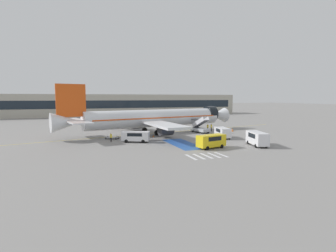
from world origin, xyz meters
name	(u,v)px	position (x,y,z in m)	size (l,w,h in m)	color
ground_plane	(152,133)	(0.00, 0.00, 0.00)	(600.00, 600.00, 0.00)	gray
apron_leadline_yellow	(157,133)	(0.98, -0.48, 0.00)	(0.20, 77.36, 0.01)	gold
apron_stand_patch_blue	(183,144)	(0.98, -15.71, 0.00)	(4.08, 11.48, 0.01)	#2856A8
apron_walkway_bar_0	(191,157)	(-2.02, -25.69, 0.00)	(0.44, 3.60, 0.01)	silver
apron_walkway_bar_1	(199,156)	(-0.82, -25.69, 0.00)	(0.44, 3.60, 0.01)	silver
apron_walkway_bar_2	(206,156)	(0.38, -25.69, 0.00)	(0.44, 3.60, 0.01)	silver
apron_walkway_bar_3	(214,155)	(1.58, -25.69, 0.00)	(0.44, 3.60, 0.01)	silver
apron_walkway_bar_4	(221,155)	(2.78, -25.69, 0.00)	(0.44, 3.60, 0.01)	silver
airliner	(154,118)	(0.36, -0.61, 3.47)	(43.47, 32.39, 10.77)	silver
boarding_stairs_forward	(200,128)	(10.87, -3.06, 0.98)	(3.12, 5.51, 3.92)	#ADB2BA
fuel_tanker	(105,119)	(-8.34, 22.16, 1.78)	(8.97, 3.75, 3.52)	#38383D
service_van_0	(136,136)	(-6.46, -11.18, 1.20)	(5.31, 3.81, 1.98)	silver
service_van_1	(211,140)	(3.73, -21.00, 1.31)	(5.18, 2.81, 2.20)	yellow
service_van_2	(257,138)	(12.18, -21.70, 1.40)	(3.33, 5.70, 2.36)	silver
service_van_3	(223,132)	(11.24, -12.22, 1.26)	(2.86, 5.21, 2.10)	silver
baggage_cart	(112,138)	(-10.02, -5.69, 0.26)	(3.00, 2.51, 0.87)	gray
ground_crew_0	(211,127)	(14.56, -1.68, 1.05)	(0.27, 0.45, 1.81)	black
ground_crew_1	(111,137)	(-10.65, -9.09, 0.92)	(0.33, 0.47, 1.62)	black
ground_crew_2	(208,127)	(14.07, -0.76, 0.96)	(0.28, 0.46, 1.68)	#191E38
traffic_cone_0	(200,137)	(7.08, -10.24, 0.24)	(0.43, 0.43, 0.48)	orange
traffic_cone_1	(232,130)	(19.26, -3.72, 0.35)	(0.62, 0.62, 0.69)	orange
traffic_cone_2	(153,136)	(-1.52, -6.09, 0.24)	(0.43, 0.43, 0.48)	orange
terminal_building	(95,105)	(-7.87, 64.28, 4.84)	(136.84, 12.10, 9.67)	#B2AD9E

